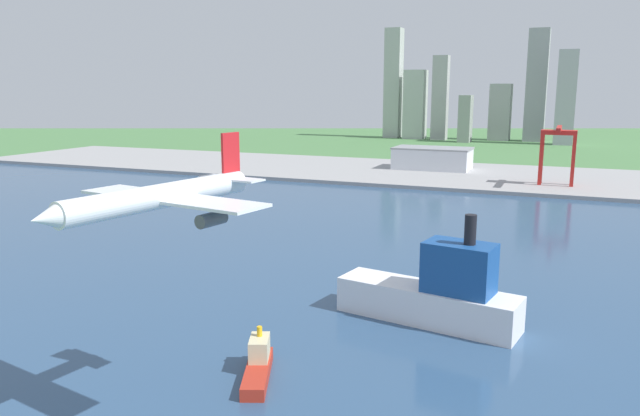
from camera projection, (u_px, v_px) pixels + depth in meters
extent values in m
plane|color=#4A7B46|center=(411.00, 235.00, 262.44)|extent=(2400.00, 2400.00, 0.00)
cube|color=#2D4C70|center=(368.00, 272.00, 208.10)|extent=(840.00, 360.00, 0.15)
cube|color=#989798|center=(476.00, 176.00, 434.21)|extent=(840.00, 140.00, 2.50)
cylinder|color=white|center=(162.00, 196.00, 101.69)|extent=(11.07, 39.55, 4.21)
cone|color=white|center=(46.00, 218.00, 84.04)|extent=(4.75, 5.27, 4.00)
cube|color=white|center=(171.00, 198.00, 103.43)|extent=(38.26, 15.09, 0.50)
cube|color=red|center=(231.00, 159.00, 115.42)|extent=(1.32, 4.74, 10.11)
cube|color=white|center=(231.00, 178.00, 116.15)|extent=(13.99, 6.63, 0.36)
cylinder|color=#4C4F54|center=(212.00, 219.00, 97.35)|extent=(3.25, 5.84, 2.32)
cylinder|color=#4C4F54|center=(126.00, 206.00, 108.46)|extent=(3.25, 5.84, 2.32)
cube|color=white|center=(427.00, 304.00, 163.40)|extent=(50.82, 20.87, 9.73)
cube|color=#19478C|center=(459.00, 268.00, 156.66)|extent=(19.33, 13.51, 13.31)
cylinder|color=black|center=(470.00, 230.00, 153.34)|extent=(3.04, 3.04, 7.79)
cube|color=#B22D1E|center=(258.00, 373.00, 130.94)|extent=(12.42, 21.04, 2.82)
cube|color=beige|center=(259.00, 348.00, 134.49)|extent=(6.69, 8.48, 4.81)
cylinder|color=yellow|center=(260.00, 331.00, 134.83)|extent=(1.20, 1.20, 2.26)
cube|color=red|center=(541.00, 160.00, 382.37)|extent=(2.20, 2.20, 32.08)
cube|color=red|center=(573.00, 161.00, 375.16)|extent=(2.20, 2.20, 32.08)
cube|color=red|center=(541.00, 159.00, 389.62)|extent=(2.20, 2.20, 32.08)
cube|color=red|center=(573.00, 160.00, 382.41)|extent=(2.20, 2.20, 32.08)
cube|color=red|center=(559.00, 132.00, 379.04)|extent=(21.44, 10.00, 2.80)
cube|color=red|center=(559.00, 129.00, 370.20)|extent=(2.60, 36.68, 2.60)
cube|color=silver|center=(432.00, 159.00, 462.33)|extent=(57.09, 32.08, 15.38)
cube|color=gray|center=(433.00, 148.00, 460.74)|extent=(58.23, 32.73, 1.20)
cube|color=#AAAEAB|center=(393.00, 84.00, 794.18)|extent=(20.76, 21.45, 141.54)
cube|color=#B0B6B2|center=(415.00, 105.00, 780.71)|extent=(26.73, 25.16, 87.86)
cube|color=#A6A5A9|center=(440.00, 98.00, 758.84)|extent=(18.81, 16.81, 104.90)
cube|color=#949995|center=(465.00, 119.00, 729.30)|extent=(14.31, 24.18, 56.47)
cube|color=#A1A3A4|center=(500.00, 112.00, 757.26)|extent=(25.57, 27.57, 70.19)
cube|color=#9797A0|center=(537.00, 86.00, 734.04)|extent=(23.86, 27.52, 134.97)
cube|color=#A9A7B6|center=(566.00, 98.00, 689.24)|extent=(21.24, 24.29, 107.31)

